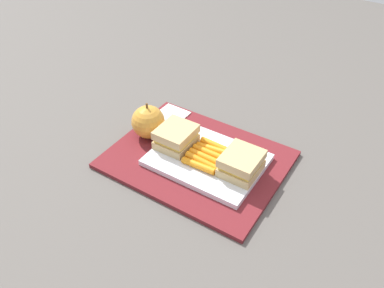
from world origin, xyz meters
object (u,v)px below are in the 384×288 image
(sandwich_half_left, at_px, (241,163))
(sandwich_half_right, at_px, (176,137))
(apple, at_px, (148,122))
(carrot_sticks_bundle, at_px, (207,155))
(paper_napkin, at_px, (171,115))
(food_tray, at_px, (207,160))

(sandwich_half_left, xyz_separation_m, sandwich_half_right, (0.16, 0.00, 0.00))
(sandwich_half_left, distance_m, apple, 0.24)
(carrot_sticks_bundle, distance_m, paper_napkin, 0.19)
(carrot_sticks_bundle, bearing_deg, paper_napkin, -31.32)
(apple, bearing_deg, sandwich_half_left, 178.36)
(apple, height_order, paper_napkin, apple)
(sandwich_half_left, bearing_deg, carrot_sticks_bundle, 0.23)
(sandwich_half_right, relative_size, carrot_sticks_bundle, 0.91)
(paper_napkin, bearing_deg, carrot_sticks_bundle, 148.68)
(sandwich_half_left, distance_m, paper_napkin, 0.26)
(sandwich_half_left, xyz_separation_m, carrot_sticks_bundle, (0.08, 0.00, -0.02))
(food_tray, relative_size, sandwich_half_right, 2.88)
(sandwich_half_right, height_order, carrot_sticks_bundle, sandwich_half_right)
(sandwich_half_right, bearing_deg, apple, -4.84)
(carrot_sticks_bundle, relative_size, paper_napkin, 1.25)
(sandwich_half_right, bearing_deg, food_tray, 180.00)
(sandwich_half_left, distance_m, carrot_sticks_bundle, 0.08)
(sandwich_half_right, height_order, apple, apple)
(carrot_sticks_bundle, bearing_deg, food_tray, -26.95)
(sandwich_half_right, relative_size, apple, 0.93)
(sandwich_half_left, height_order, paper_napkin, sandwich_half_left)
(food_tray, relative_size, sandwich_half_left, 2.88)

